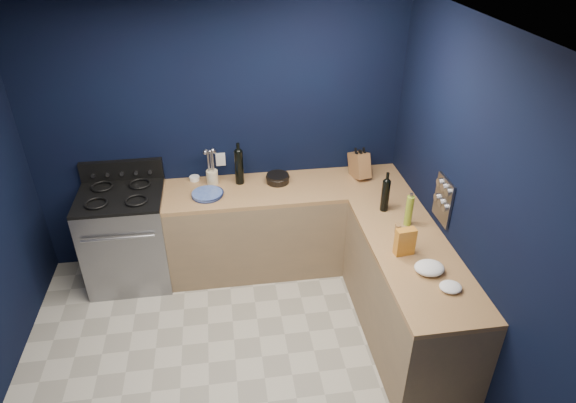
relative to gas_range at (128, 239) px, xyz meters
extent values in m
cube|color=#B3AD9C|center=(0.93, -1.42, -0.47)|extent=(3.50, 3.50, 0.02)
cube|color=silver|center=(0.93, -1.42, 2.15)|extent=(3.50, 3.50, 0.02)
cube|color=black|center=(0.93, 0.34, 0.84)|extent=(3.50, 0.02, 2.60)
cube|color=black|center=(2.69, -1.42, 0.84)|extent=(0.02, 3.50, 2.60)
cube|color=olive|center=(1.53, 0.02, -0.03)|extent=(2.30, 0.63, 0.86)
cube|color=brown|center=(1.53, 0.02, 0.42)|extent=(2.30, 0.63, 0.04)
cube|color=olive|center=(2.37, -1.13, -0.03)|extent=(0.63, 1.67, 0.86)
cube|color=brown|center=(2.37, -1.13, 0.42)|extent=(0.63, 1.67, 0.04)
cube|color=gray|center=(0.00, 0.00, 0.00)|extent=(0.76, 0.66, 0.92)
cube|color=black|center=(0.00, -0.32, -0.01)|extent=(0.59, 0.02, 0.42)
cube|color=black|center=(0.00, 0.00, 0.48)|extent=(0.76, 0.66, 0.03)
cube|color=black|center=(0.00, 0.30, 0.58)|extent=(0.76, 0.06, 0.20)
cube|color=gray|center=(2.67, -0.87, 0.72)|extent=(0.02, 0.28, 0.38)
cube|color=white|center=(0.93, 0.32, 0.62)|extent=(0.09, 0.02, 0.13)
cylinder|color=#334D9F|center=(0.79, -0.05, 0.46)|extent=(0.37, 0.37, 0.04)
cylinder|color=white|center=(0.67, 0.27, 0.46)|extent=(0.11, 0.11, 0.04)
cylinder|color=beige|center=(0.84, 0.17, 0.51)|extent=(0.12, 0.12, 0.14)
cylinder|color=black|center=(1.10, 0.15, 0.61)|extent=(0.10, 0.10, 0.34)
cylinder|color=black|center=(1.46, 0.11, 0.48)|extent=(0.26, 0.26, 0.08)
cube|color=brown|center=(2.26, 0.12, 0.56)|extent=(0.19, 0.31, 0.30)
cylinder|color=black|center=(2.31, -0.52, 0.58)|extent=(0.08, 0.08, 0.29)
cylinder|color=olive|center=(2.44, -0.76, 0.57)|extent=(0.08, 0.08, 0.27)
cylinder|color=olive|center=(2.31, -0.90, 0.49)|extent=(0.05, 0.05, 0.09)
cylinder|color=olive|center=(2.31, -0.86, 0.48)|extent=(0.05, 0.05, 0.09)
cube|color=#B54522|center=(2.27, -1.14, 0.55)|extent=(0.16, 0.09, 0.22)
ellipsoid|color=white|center=(2.38, -1.39, 0.48)|extent=(0.22, 0.19, 0.08)
ellipsoid|color=white|center=(2.45, -1.59, 0.46)|extent=(0.20, 0.19, 0.05)
camera|label=1|loc=(0.95, -4.05, 2.77)|focal=31.10mm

